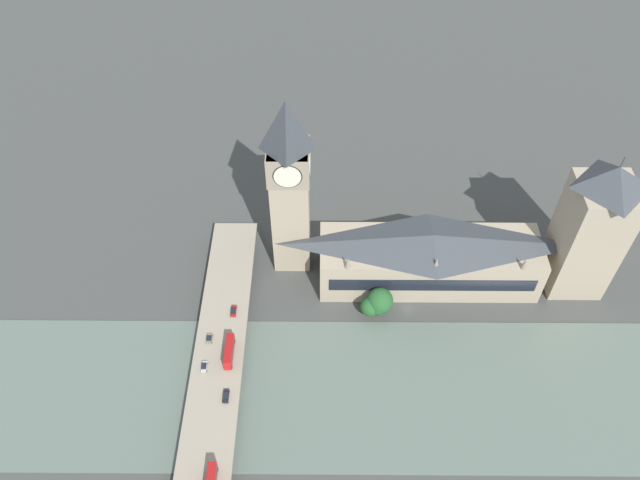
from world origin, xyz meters
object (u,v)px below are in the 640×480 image
object	(u,v)px
clock_tower	(289,184)
parliament_hall	(429,258)
road_bridge	(215,384)
victoria_tower	(591,229)
car_southbound_lead	(204,367)
double_decker_bus_rear	(229,351)
car_northbound_mid	(234,311)
car_northbound_tail	(209,338)
car_northbound_lead	(226,396)

from	to	relation	value
clock_tower	parliament_hall	bearing A→B (deg)	-101.17
parliament_hall	road_bridge	world-z (taller)	parliament_hall
victoria_tower	car_southbound_lead	xyz separation A→B (m)	(-42.57, 132.47, -22.07)
double_decker_bus_rear	car_southbound_lead	xyz separation A→B (m)	(-4.77, 7.91, -1.91)
double_decker_bus_rear	car_northbound_mid	bearing A→B (deg)	1.41
car_northbound_mid	road_bridge	bearing A→B (deg)	173.03
car_southbound_lead	car_northbound_tail	bearing A→B (deg)	-1.44
car_northbound_tail	clock_tower	bearing A→B (deg)	-33.00
road_bridge	car_northbound_lead	world-z (taller)	car_northbound_lead
road_bridge	car_southbound_lead	world-z (taller)	car_southbound_lead
clock_tower	car_northbound_lead	distance (m)	73.90
double_decker_bus_rear	car_northbound_tail	size ratio (longest dim) A/B	3.13
car_northbound_lead	car_northbound_mid	world-z (taller)	car_northbound_mid
parliament_hall	clock_tower	world-z (taller)	clock_tower
parliament_hall	road_bridge	bearing A→B (deg)	122.88
road_bridge	double_decker_bus_rear	xyz separation A→B (m)	(10.25, -3.85, 3.72)
car_northbound_tail	road_bridge	bearing A→B (deg)	-167.06
clock_tower	car_southbound_lead	xyz separation A→B (m)	(-52.59, 27.29, -33.17)
double_decker_bus_rear	car_southbound_lead	bearing A→B (deg)	121.09
double_decker_bus_rear	parliament_hall	bearing A→B (deg)	-61.80
car_northbound_lead	victoria_tower	bearing A→B (deg)	-66.81
car_northbound_mid	car_northbound_tail	distance (m)	13.54
car_southbound_lead	victoria_tower	bearing A→B (deg)	-72.18
car_northbound_tail	car_southbound_lead	distance (m)	11.00
road_bridge	car_northbound_mid	size ratio (longest dim) A/B	30.04
road_bridge	double_decker_bus_rear	bearing A→B (deg)	-20.60
road_bridge	car_northbound_tail	size ratio (longest dim) A/B	37.55
road_bridge	car_southbound_lead	xyz separation A→B (m)	(5.48, 4.06, 1.81)
parliament_hall	car_northbound_tail	world-z (taller)	parliament_hall
parliament_hall	car_northbound_lead	distance (m)	88.08
parliament_hall	car_northbound_mid	world-z (taller)	parliament_hall
victoria_tower	clock_tower	bearing A→B (deg)	84.56
victoria_tower	car_southbound_lead	world-z (taller)	victoria_tower
clock_tower	car_northbound_mid	xyz separation A→B (m)	(-30.13, 19.81, -33.22)
parliament_hall	car_southbound_lead	xyz separation A→B (m)	(-42.51, 78.30, -5.83)
victoria_tower	car_northbound_tail	xyz separation A→B (m)	(-31.58, 132.19, -22.18)
clock_tower	victoria_tower	bearing A→B (deg)	-95.44
parliament_hall	double_decker_bus_rear	bearing A→B (deg)	118.20
road_bridge	car_northbound_lead	xyz separation A→B (m)	(-5.15, -4.24, 1.75)
car_northbound_mid	car_northbound_tail	xyz separation A→B (m)	(-11.47, 7.20, -0.06)
clock_tower	car_northbound_lead	xyz separation A→B (m)	(-63.21, 18.98, -33.23)
clock_tower	victoria_tower	distance (m)	106.24
car_northbound_lead	car_northbound_mid	distance (m)	33.10
parliament_hall	car_northbound_mid	size ratio (longest dim) A/B	16.95
victoria_tower	car_northbound_tail	size ratio (longest dim) A/B	16.02
double_decker_bus_rear	car_northbound_lead	distance (m)	15.53
clock_tower	car_northbound_lead	bearing A→B (deg)	163.29
parliament_hall	double_decker_bus_rear	size ratio (longest dim) A/B	6.77
clock_tower	double_decker_bus_rear	world-z (taller)	clock_tower
parliament_hall	car_southbound_lead	size ratio (longest dim) A/B	19.93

